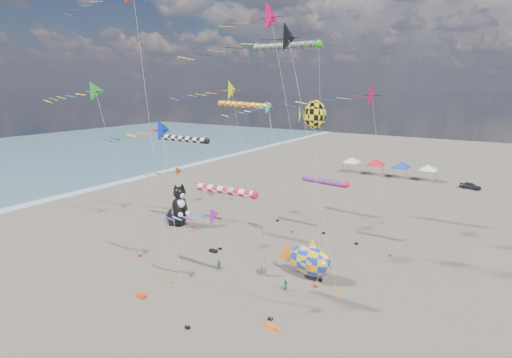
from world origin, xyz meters
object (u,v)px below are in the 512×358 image
at_px(parked_car, 470,186).
at_px(child_blue, 219,264).
at_px(child_green, 285,285).
at_px(fish_inflatable, 310,260).
at_px(person_adult, 264,267).
at_px(cat_inflatable, 178,204).

bearing_deg(parked_car, child_blue, 172.72).
distance_m(child_green, parked_car, 50.55).
bearing_deg(child_blue, fish_inflatable, -7.00).
distance_m(fish_inflatable, parked_car, 47.43).
xyz_separation_m(fish_inflatable, person_adult, (-3.99, -1.66, -1.03)).
relative_size(cat_inflatable, child_blue, 6.10).
bearing_deg(child_green, child_blue, -151.01).
bearing_deg(child_blue, child_green, -26.86).
bearing_deg(child_blue, cat_inflatable, 126.25).
bearing_deg(cat_inflatable, child_green, -3.63).
relative_size(fish_inflatable, child_blue, 6.17).
bearing_deg(person_adult, child_green, -49.37).
relative_size(cat_inflatable, person_adult, 3.06).
xyz_separation_m(cat_inflatable, person_adult, (16.85, -6.35, -1.93)).
bearing_deg(parked_car, cat_inflatable, 157.10).
distance_m(fish_inflatable, person_adult, 4.44).
relative_size(cat_inflatable, parked_car, 1.66).
distance_m(fish_inflatable, child_green, 3.47).
xyz_separation_m(person_adult, child_green, (3.07, -1.36, -0.42)).
xyz_separation_m(child_green, parked_car, (10.56, 49.44, 0.07)).
distance_m(cat_inflatable, person_adult, 18.11).
bearing_deg(child_green, fish_inflatable, 105.71).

